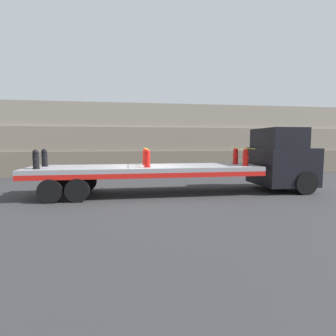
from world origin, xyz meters
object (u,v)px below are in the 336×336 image
object	(u,v)px
truck_cab	(283,160)
fire_hydrant_red_far_1	(145,157)
flatbed_trailer	(134,171)
fire_hydrant_red_far_2	(236,156)
fire_hydrant_red_near_2	(246,158)
fire_hydrant_red_near_1	(147,158)
fire_hydrant_black_near_0	(36,160)
fire_hydrant_black_far_0	(44,158)

from	to	relation	value
truck_cab	fire_hydrant_red_far_1	xyz separation A→B (m)	(-6.58, 0.55, 0.16)
truck_cab	fire_hydrant_red_far_1	size ratio (longest dim) A/B	3.87
flatbed_trailer	fire_hydrant_red_far_2	size ratio (longest dim) A/B	13.06
fire_hydrant_red_near_2	fire_hydrant_red_far_1	bearing A→B (deg)	166.03
fire_hydrant_red_near_1	flatbed_trailer	bearing A→B (deg)	135.90
truck_cab	fire_hydrant_red_near_2	world-z (taller)	truck_cab
truck_cab	flatbed_trailer	distance (m)	7.16
truck_cab	fire_hydrant_red_near_1	xyz separation A→B (m)	(-6.58, -0.55, 0.16)
truck_cab	fire_hydrant_red_near_1	size ratio (longest dim) A/B	3.87
truck_cab	fire_hydrant_black_near_0	bearing A→B (deg)	-177.14
fire_hydrant_black_near_0	fire_hydrant_red_far_1	world-z (taller)	same
fire_hydrant_red_near_1	fire_hydrant_red_far_2	distance (m)	4.55
fire_hydrant_black_near_0	flatbed_trailer	bearing A→B (deg)	8.12
truck_cab	fire_hydrant_black_far_0	distance (m)	11.01
fire_hydrant_red_far_1	fire_hydrant_red_near_2	world-z (taller)	same
fire_hydrant_black_near_0	fire_hydrant_black_far_0	distance (m)	1.10
flatbed_trailer	fire_hydrant_black_near_0	distance (m)	3.93
fire_hydrant_black_far_0	fire_hydrant_red_near_2	distance (m)	8.89
fire_hydrant_red_near_2	fire_hydrant_red_far_2	world-z (taller)	same
fire_hydrant_black_near_0	fire_hydrant_red_near_1	world-z (taller)	same
truck_cab	flatbed_trailer	bearing A→B (deg)	180.00
truck_cab	fire_hydrant_black_far_0	bearing A→B (deg)	177.14
flatbed_trailer	fire_hydrant_red_far_1	bearing A→B (deg)	44.10
flatbed_trailer	fire_hydrant_black_far_0	xyz separation A→B (m)	(-3.85, 0.55, 0.60)
fire_hydrant_black_near_0	fire_hydrant_red_far_2	distance (m)	8.89
fire_hydrant_red_far_1	fire_hydrant_red_far_2	xyz separation A→B (m)	(4.41, 0.00, 0.00)
flatbed_trailer	fire_hydrant_red_near_2	xyz separation A→B (m)	(4.98, -0.55, 0.60)
fire_hydrant_black_far_0	fire_hydrant_red_near_1	bearing A→B (deg)	-13.97
fire_hydrant_black_near_0	fire_hydrant_black_far_0	size ratio (longest dim) A/B	1.00
flatbed_trailer	fire_hydrant_red_near_1	distance (m)	0.99
fire_hydrant_red_near_2	fire_hydrant_black_near_0	bearing A→B (deg)	180.00
flatbed_trailer	fire_hydrant_black_far_0	world-z (taller)	fire_hydrant_black_far_0
fire_hydrant_black_near_0	fire_hydrant_red_near_1	bearing A→B (deg)	0.00
fire_hydrant_red_near_1	fire_hydrant_red_far_2	world-z (taller)	same
fire_hydrant_red_far_2	fire_hydrant_black_far_0	bearing A→B (deg)	180.00
fire_hydrant_black_near_0	fire_hydrant_red_far_2	xyz separation A→B (m)	(8.83, 1.10, 0.00)
flatbed_trailer	fire_hydrant_black_far_0	size ratio (longest dim) A/B	13.06
flatbed_trailer	fire_hydrant_red_near_1	size ratio (longest dim) A/B	13.06
flatbed_trailer	fire_hydrant_black_far_0	bearing A→B (deg)	171.88
fire_hydrant_red_near_1	fire_hydrant_red_far_2	xyz separation A→B (m)	(4.41, 1.10, 0.00)
fire_hydrant_black_far_0	fire_hydrant_red_far_1	distance (m)	4.41
fire_hydrant_red_far_2	truck_cab	bearing A→B (deg)	-14.23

